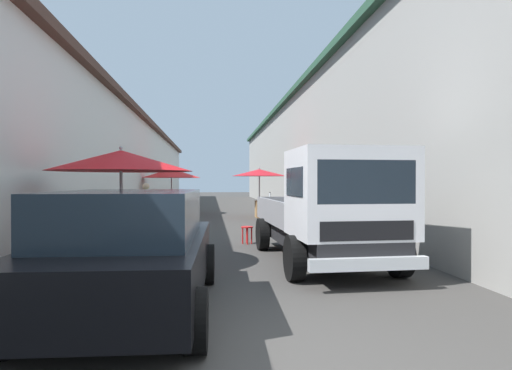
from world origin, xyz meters
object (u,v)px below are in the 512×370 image
hatchback_car (131,250)px  fruit_stall_near_right (172,178)px  plastic_stool (247,231)px  delivery_truck (334,211)px  fruit_stall_far_left (120,172)px  parked_scooter (270,210)px  fruit_stall_mid_lane (260,180)px  vendor_in_shade (301,205)px  vendor_by_crates (146,205)px

hatchback_car → fruit_stall_near_right: bearing=3.3°
plastic_stool → hatchback_car: bearing=161.0°
delivery_truck → fruit_stall_near_right: bearing=16.6°
fruit_stall_far_left → parked_scooter: bearing=-25.6°
fruit_stall_far_left → fruit_stall_mid_lane: bearing=-20.3°
fruit_stall_near_right → vendor_in_shade: bearing=-153.7°
fruit_stall_far_left → fruit_stall_mid_lane: fruit_stall_far_left is taller
vendor_in_shade → parked_scooter: size_ratio=0.93×
hatchback_car → delivery_truck: size_ratio=0.79×
vendor_in_shade → parked_scooter: (4.55, 0.25, -0.45)m
delivery_truck → hatchback_car: bearing=123.9°
vendor_by_crates → plastic_stool: bearing=-131.8°
fruit_stall_mid_lane → delivery_truck: (-11.16, 0.01, -0.59)m
parked_scooter → fruit_stall_far_left: bearing=154.4°
parked_scooter → plastic_stool: (-5.77, 1.39, -0.12)m
vendor_by_crates → plastic_stool: size_ratio=3.49×
fruit_stall_far_left → parked_scooter: size_ratio=1.55×
fruit_stall_mid_lane → plastic_stool: bearing=170.9°
fruit_stall_near_right → plastic_stool: bearing=-164.8°
vendor_by_crates → vendor_in_shade: bearing=-106.5°
hatchback_car → vendor_in_shade: size_ratio=2.52×
fruit_stall_near_right → parked_scooter: fruit_stall_near_right is taller
fruit_stall_far_left → vendor_by_crates: (5.07, 0.28, -0.87)m
vendor_in_shade → fruit_stall_mid_lane: bearing=3.4°
fruit_stall_near_right → hatchback_car: 15.58m
fruit_stall_far_left → fruit_stall_near_right: fruit_stall_near_right is taller
fruit_stall_far_left → vendor_in_shade: bearing=-48.4°
fruit_stall_mid_lane → fruit_stall_far_left: bearing=159.7°
fruit_stall_far_left → hatchback_car: fruit_stall_far_left is taller
fruit_stall_near_right → hatchback_car: size_ratio=0.70×
hatchback_car → vendor_in_shade: 7.49m
plastic_stool → fruit_stall_mid_lane: bearing=-9.1°
vendor_by_crates → fruit_stall_near_right: bearing=-0.7°
fruit_stall_mid_lane → plastic_stool: 8.04m
vendor_in_shade → hatchback_car: bearing=152.2°
fruit_stall_far_left → plastic_stool: (2.52, -2.57, -1.40)m
fruit_stall_mid_lane → vendor_in_shade: 6.67m
fruit_stall_mid_lane → vendor_by_crates: bearing=142.1°
delivery_truck → parked_scooter: size_ratio=2.95×
hatchback_car → parked_scooter: 11.63m
fruit_stall_mid_lane → vendor_in_shade: (-6.61, -0.39, -0.73)m
parked_scooter → vendor_by_crates: bearing=127.1°
hatchback_car → delivery_truck: delivery_truck is taller
fruit_stall_far_left → parked_scooter: 9.28m
vendor_in_shade → plastic_stool: vendor_in_shade is taller
plastic_stool → fruit_stall_near_right: bearing=15.2°
vendor_in_shade → fruit_stall_far_left: bearing=131.6°
fruit_stall_far_left → vendor_in_shade: fruit_stall_far_left is taller
fruit_stall_near_right → vendor_in_shade: size_ratio=1.76×
vendor_by_crates → parked_scooter: 5.34m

